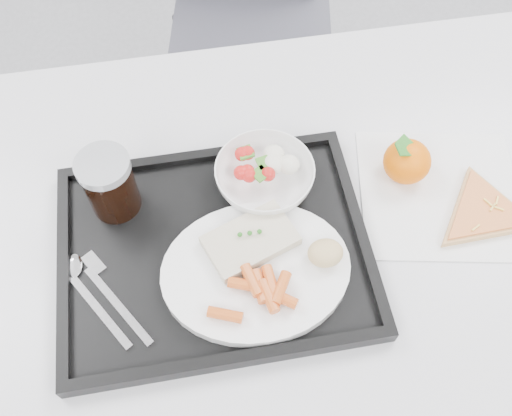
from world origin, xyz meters
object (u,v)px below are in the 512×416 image
table (273,249)px  pizza_slice (483,212)px  tray (215,251)px  tangerine (407,161)px  salad_bowl (265,177)px  cola_glass (109,183)px  chair (245,1)px  dinner_plate (256,271)px

table → pizza_slice: (0.32, -0.03, 0.08)m
table → tray: tray is taller
tangerine → table: bearing=-163.9°
salad_bowl → cola_glass: size_ratio=1.41×
salad_bowl → tangerine: tangerine is taller
tray → cola_glass: bearing=143.0°
chair → tangerine: (0.14, -0.72, 0.25)m
chair → tangerine: bearing=-78.6°
cola_glass → pizza_slice: (0.55, -0.11, -0.06)m
salad_bowl → cola_glass: (-0.23, 0.01, 0.03)m
table → dinner_plate: 0.12m
tangerine → chair: bearing=101.4°
cola_glass → dinner_plate: bearing=-38.7°
cola_glass → pizza_slice: 0.57m
dinner_plate → pizza_slice: size_ratio=1.08×
tray → salad_bowl: 0.14m
dinner_plate → salad_bowl: (0.04, 0.15, 0.01)m
cola_glass → chair: bearing=66.2°
salad_bowl → cola_glass: bearing=178.6°
tray → cola_glass: 0.18m
salad_bowl → tray: bearing=-133.4°
table → cola_glass: 0.28m
table → pizza_slice: bearing=-5.7°
tangerine → cola_glass: bearing=178.4°
table → dinner_plate: (-0.04, -0.08, 0.09)m
tray → salad_bowl: salad_bowl is taller
chair → cola_glass: (-0.31, -0.70, 0.28)m
cola_glass → pizza_slice: size_ratio=0.43×
chair → cola_glass: size_ratio=8.61×
table → pizza_slice: pizza_slice is taller
table → chair: chair is taller
salad_bowl → pizza_slice: size_ratio=0.61×
tangerine → pizza_slice: bearing=-44.7°
tray → pizza_slice: tray is taller
table → pizza_slice: 0.33m
cola_glass → tangerine: bearing=-1.6°
tray → table: bearing=15.5°
cola_glass → tangerine: cola_glass is taller
tray → tangerine: (0.32, 0.09, 0.03)m
tangerine → salad_bowl: bearing=178.3°
table → chair: bearing=84.2°
pizza_slice → salad_bowl: bearing=162.3°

